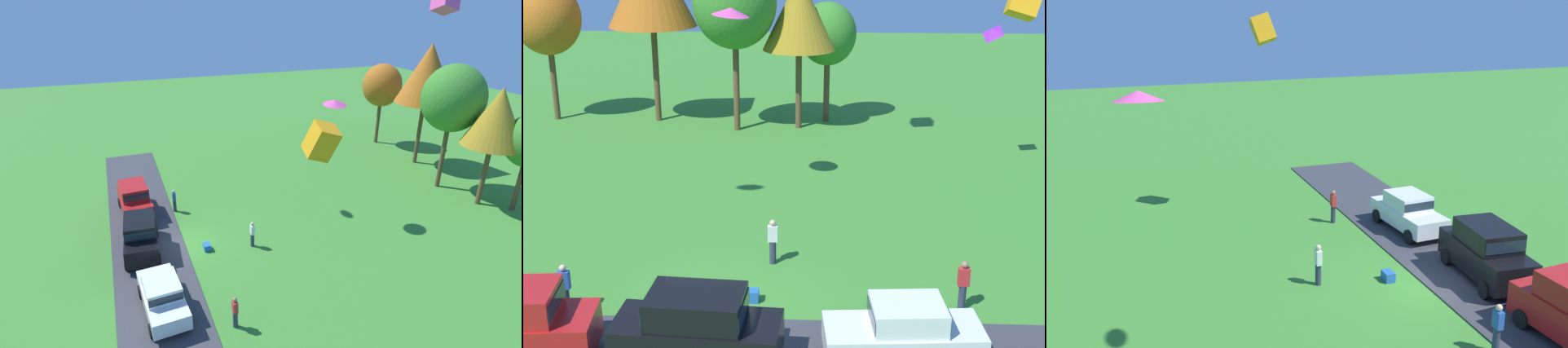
# 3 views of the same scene
# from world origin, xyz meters

# --- Properties ---
(ground_plane) EXTENTS (120.00, 120.00, 0.00)m
(ground_plane) POSITION_xyz_m (0.00, 0.00, 0.00)
(ground_plane) COLOR #3D842D
(pavement_strip) EXTENTS (36.00, 4.40, 0.06)m
(pavement_strip) POSITION_xyz_m (0.00, -2.13, 0.03)
(pavement_strip) COLOR #38383D
(pavement_strip) RESTS_ON ground
(car_suv_far_end) EXTENTS (4.73, 2.34, 2.28)m
(car_suv_far_end) POSITION_xyz_m (-5.36, -2.46, 1.30)
(car_suv_far_end) COLOR red
(car_suv_far_end) RESTS_ON ground
(car_suv_by_flagpole) EXTENTS (4.73, 2.32, 2.28)m
(car_suv_by_flagpole) POSITION_xyz_m (-0.16, -2.50, 1.30)
(car_suv_by_flagpole) COLOR black
(car_suv_by_flagpole) RESTS_ON ground
(car_sedan_mid_row) EXTENTS (4.52, 2.21, 1.84)m
(car_sedan_mid_row) POSITION_xyz_m (5.56, -2.02, 1.04)
(car_sedan_mid_row) COLOR white
(car_sedan_mid_row) RESTS_ON ground
(person_beside_suv) EXTENTS (0.36, 0.24, 1.71)m
(person_beside_suv) POSITION_xyz_m (7.77, 1.02, 0.88)
(person_beside_suv) COLOR #2D334C
(person_beside_suv) RESTS_ON ground
(person_on_lawn) EXTENTS (0.36, 0.24, 1.71)m
(person_on_lawn) POSITION_xyz_m (-4.79, 0.26, 0.88)
(person_on_lawn) COLOR #2D334C
(person_on_lawn) RESTS_ON ground
(person_watching_sky) EXTENTS (0.36, 0.24, 1.71)m
(person_watching_sky) POSITION_xyz_m (1.54, 4.06, 0.88)
(person_watching_sky) COLOR #2D334C
(person_watching_sky) RESTS_ON ground
(tree_far_left) EXTENTS (3.97, 3.97, 8.38)m
(tree_far_left) POSITION_xyz_m (-13.00, 23.46, 6.17)
(tree_far_left) COLOR brown
(tree_far_left) RESTS_ON ground
(tree_center_back) EXTENTS (5.20, 5.20, 10.98)m
(tree_center_back) POSITION_xyz_m (-6.64, 23.40, 8.35)
(tree_center_back) COLOR brown
(tree_center_back) RESTS_ON ground
(tree_lone_near) EXTENTS (4.73, 4.73, 9.99)m
(tree_lone_near) POSITION_xyz_m (-1.56, 21.51, 7.36)
(tree_lone_near) COLOR brown
(tree_lone_near) RESTS_ON ground
(tree_far_right) EXTENTS (4.20, 4.20, 8.88)m
(tree_far_right) POSITION_xyz_m (2.04, 22.13, 6.74)
(tree_far_right) COLOR brown
(tree_far_right) RESTS_ON ground
(cooler_box) EXTENTS (0.56, 0.40, 0.40)m
(cooler_box) POSITION_xyz_m (0.96, 1.27, 0.20)
(cooler_box) COLOR blue
(cooler_box) RESTS_ON ground
(kite_box_over_trees) EXTENTS (1.26, 1.29, 1.63)m
(kite_box_over_trees) POSITION_xyz_m (9.58, 4.02, 9.52)
(kite_box_over_trees) COLOR orange
(kite_delta_near_flag) EXTENTS (1.80, 1.78, 0.48)m
(kite_delta_near_flag) POSITION_xyz_m (-0.53, 10.54, 8.22)
(kite_delta_near_flag) COLOR #EA4C9E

